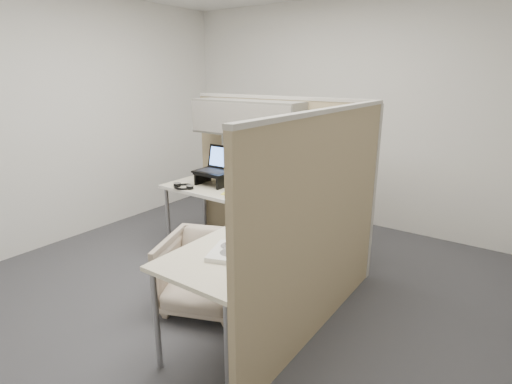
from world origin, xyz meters
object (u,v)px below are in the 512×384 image
Objects in this scene: office_chair at (205,269)px; keyboard at (284,204)px; desk at (250,214)px; monitor_left at (284,166)px.

office_chair is 1.60× the size of keyboard.
office_chair is (-0.12, -0.46, -0.36)m from desk.
office_chair is at bearing -100.27° from keyboard.
desk is at bearing 53.71° from office_chair.
monitor_left is at bearing 134.04° from keyboard.
keyboard is (0.17, 0.27, 0.05)m from desk.
monitor_left is (0.10, 1.02, 0.68)m from office_chair.
keyboard is at bearing -62.75° from monitor_left.
monitor_left reaches higher than desk.
desk reaches higher than office_chair.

